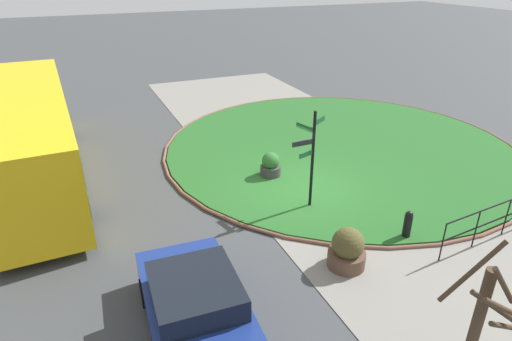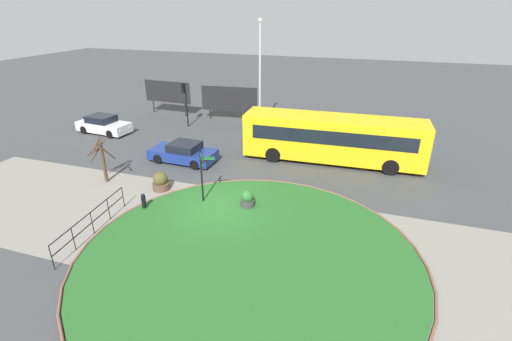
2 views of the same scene
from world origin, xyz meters
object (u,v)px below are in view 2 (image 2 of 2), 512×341
Objects in this scene: bollard_foreground at (144,202)px; lamppost_tall at (260,74)px; signpost_directional at (202,170)px; planter_near_signpost at (247,200)px; car_near_lane at (183,153)px; traffic_light_near at (185,95)px; billboard_right at (229,99)px; billboard_left at (168,92)px; bus_yellow at (333,138)px; car_far_lane at (103,125)px; planter_kerbside at (161,182)px; street_tree_bare at (102,158)px.

bollard_foreground is 0.10× the size of lamppost_tall.
signpost_directional is 2.72m from planter_near_signpost.
planter_near_signpost is at bearing 146.54° from car_near_lane.
traffic_light_near reaches higher than signpost_directional.
bollard_foreground is 6.27m from car_near_lane.
billboard_right is at bearing 106.71° from signpost_directional.
signpost_directional is 17.83m from billboard_left.
billboard_left is (-16.02, 6.83, 0.45)m from bus_yellow.
car_near_lane is 0.52× the size of lamppost_tall.
car_far_lane is (-18.18, 0.30, -0.96)m from bus_yellow.
traffic_light_near is (-3.46, 6.98, 2.06)m from car_near_lane.
bollard_foreground is at bearing 122.89° from traffic_light_near.
signpost_directional is at bearing 135.44° from traffic_light_near.
planter_near_signpost is (6.67, -14.27, -1.44)m from billboard_right.
planter_kerbside is 0.39× the size of street_tree_bare.
billboard_left is 15.87m from planter_kerbside.
signpost_directional is at bearing 131.43° from car_near_lane.
planter_kerbside is (9.70, -7.34, -0.18)m from car_far_lane.
car_near_lane is 0.99× the size of car_far_lane.
billboard_right is at bearing 2.56° from billboard_left.
lamppost_tall is at bearing 80.43° from planter_kerbside.
car_far_lane is at bearing 142.90° from planter_kerbside.
billboard_left is 0.94× the size of billboard_right.
car_far_lane reaches higher than car_near_lane.
lamppost_tall is at bearing -106.31° from car_near_lane.
billboard_left is at bearing 116.19° from bollard_foreground.
traffic_light_near reaches higher than planter_near_signpost.
car_near_lane is at bearing -14.97° from car_far_lane.
signpost_directional is 0.36× the size of lamppost_tall.
signpost_directional reaches higher than bollard_foreground.
street_tree_bare is (-3.63, -0.11, 1.00)m from planter_kerbside.
traffic_light_near reaches higher than planter_kerbside.
signpost_directional reaches higher than billboard_left.
billboard_right is (-3.44, 1.97, -2.70)m from lamppost_tall.
planter_near_signpost is (9.44, -11.36, -2.24)m from traffic_light_near.
lamppost_tall is 12.76m from planter_kerbside.
traffic_light_near is at bearing 160.79° from bus_yellow.
lamppost_tall is at bearing 64.87° from street_tree_bare.
planter_kerbside reaches higher than bollard_foreground.
traffic_light_near is at bearing -139.15° from billboard_right.
lamppost_tall reaches higher than billboard_right.
bollard_foreground is 0.17× the size of billboard_right.
billboard_left is at bearing -27.06° from traffic_light_near.
street_tree_bare is (-2.20, -13.99, -0.39)m from billboard_right.
billboard_left reaches higher than street_tree_bare.
lamppost_tall is at bearing 141.05° from bus_yellow.
traffic_light_near is 0.72× the size of billboard_right.
billboard_left is 5.01× the size of planter_near_signpost.
bus_yellow is 18.21m from car_far_lane.
planter_kerbside is (7.54, -13.87, -1.60)m from billboard_left.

